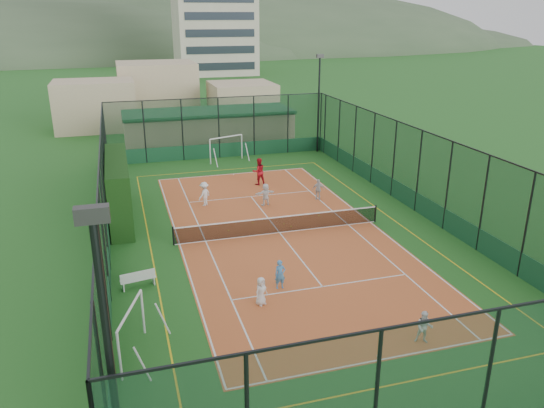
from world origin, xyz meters
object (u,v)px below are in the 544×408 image
Objects in this scene: floodlight_sw at (115,401)px; child_near_left at (261,291)px; child_far_left at (204,194)px; child_near_right at (424,327)px; white_bench at (138,278)px; child_far_back at (266,194)px; child_near_mid at (280,274)px; child_far_right at (318,190)px; coach at (259,171)px; floodlight_ne at (319,104)px; clubhouse at (209,127)px; futsal_goal_near at (132,333)px; futsal_goal_far at (226,149)px.

child_near_left is (5.60, 9.52, -3.50)m from floodlight_sw.
child_near_right is at bearing 64.74° from child_far_left.
floodlight_sw reaches higher than child_near_left.
white_bench is at bearing 117.46° from child_near_left.
child_near_right is 0.89× the size of child_far_back.
floodlight_sw reaches higher than child_near_mid.
child_far_right is 0.71× the size of coach.
floodlight_ne reaches higher than child_far_back.
child_far_back is (-3.57, -0.06, 0.03)m from child_far_right.
child_near_mid is 12.09m from child_far_right.
futsal_goal_near is at bearing -104.81° from clubhouse.
child_near_mid is 6.61m from child_near_right.
futsal_goal_far reaches higher than child_near_left.
child_far_back is 0.75× the size of coach.
white_bench is 0.54× the size of futsal_goal_near.
futsal_goal_near is 5.63m from child_near_left.
futsal_goal_near is 2.08× the size of child_far_right.
futsal_goal_far is 2.05× the size of child_far_left.
coach is at bearing 79.72° from child_near_mid.
futsal_goal_near is 1.49× the size of coach.
floodlight_ne is 0.54× the size of clubhouse.
white_bench is 1.20× the size of child_near_right.
child_near_left is at bearing 68.80° from coach.
clubhouse reaches higher than child_far_right.
futsal_goal_near is (-0.43, -5.01, 0.48)m from white_bench.
child_far_left is 7.32m from child_far_right.
child_far_left is at bearing -25.37° from child_far_back.
child_near_left is 16.45m from coach.
floodlight_ne is at bearing -14.06° from futsal_goal_near.
futsal_goal_near is at bearing 55.88° from coach.
floodlight_ne is 6.25× the size of child_near_mid.
floodlight_ne reaches higher than child_far_right.
futsal_goal_near is (-16.83, -25.74, -3.21)m from floodlight_ne.
floodlight_sw is 5.39× the size of white_bench.
coach is (4.19, 15.91, 0.34)m from child_near_left.
coach is (0.72, 4.29, 0.24)m from child_far_back.
futsal_goal_near is at bearing 47.57° from child_far_back.
child_far_back is (8.71, 13.67, -0.19)m from futsal_goal_near.
clubhouse is 29.25m from child_near_left.
clubhouse is 10.70× the size of child_far_back.
floodlight_ne is at bearing 40.81° from white_bench.
futsal_goal_far is 11.10m from child_far_back.
futsal_goal_far is 2.37× the size of child_near_mid.
child_far_left is 0.80× the size of coach.
child_near_left is at bearing -42.45° from white_bench.
floodlight_sw is 2.91× the size of futsal_goal_near.
child_far_left is (5.39, 22.16, -3.35)m from floodlight_sw.
floodlight_sw is at bearing -121.22° from child_near_mid.
child_near_left is 1.61m from child_near_mid.
floodlight_sw is 0.54× the size of clubhouse.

